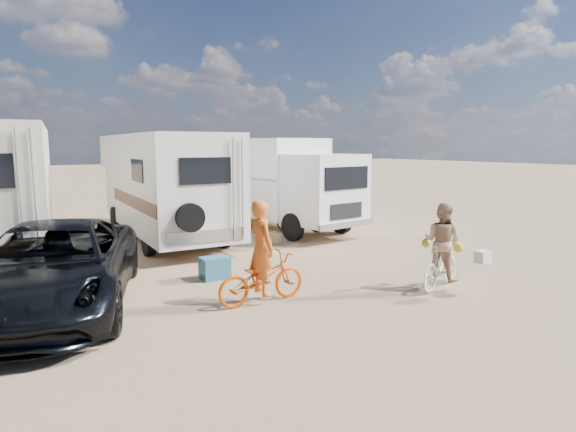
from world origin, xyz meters
TOP-DOWN VIEW (x-y plane):
  - ground at (0.00, 0.00)m, footprint 140.00×140.00m
  - rv_main at (-0.39, 7.08)m, footprint 2.93×8.15m
  - rv_left at (-4.90, 7.41)m, footprint 3.61×8.78m
  - box_truck at (3.69, 6.37)m, footprint 2.98×6.58m
  - dark_suv at (-4.41, 1.35)m, footprint 4.40×6.25m
  - bike_man at (-1.03, -0.38)m, footprint 1.83×0.64m
  - bike_woman at (2.62, -1.58)m, footprint 1.65×0.88m
  - rider_man at (-1.03, -0.38)m, footprint 0.43×0.66m
  - rider_woman at (2.62, -1.58)m, footprint 0.81×0.93m
  - bike_parked at (3.93, 5.54)m, footprint 1.67×1.61m
  - cooler at (-1.08, 1.67)m, footprint 0.63×0.47m
  - crate at (1.98, 4.28)m, footprint 0.53×0.53m

SIDE VIEW (x-z plane):
  - ground at x=0.00m, z-range 0.00..0.00m
  - crate at x=1.98m, z-range 0.00..0.36m
  - cooler at x=-1.08m, z-range 0.00..0.49m
  - bike_parked at x=3.93m, z-range 0.00..0.90m
  - bike_woman at x=2.62m, z-range 0.00..0.96m
  - bike_man at x=-1.03m, z-range 0.00..0.96m
  - dark_suv at x=-4.41m, z-range 0.00..1.58m
  - rider_woman at x=2.62m, z-range 0.00..1.63m
  - rider_man at x=-1.03m, z-range 0.00..1.80m
  - box_truck at x=3.69m, z-range 0.00..3.21m
  - rv_main at x=-0.39m, z-range 0.00..3.31m
  - rv_left at x=-4.90m, z-range 0.00..3.50m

